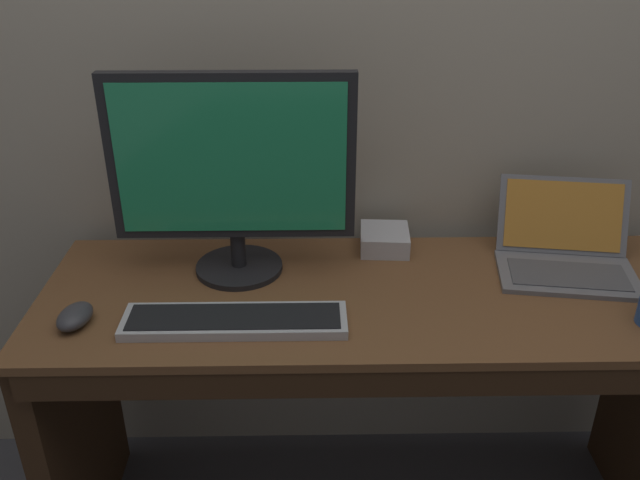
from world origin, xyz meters
name	(u,v)px	position (x,y,z in m)	size (l,w,h in m)	color
desk	(373,382)	(0.00, -0.01, 0.50)	(1.62, 0.56, 0.77)	brown
laptop_space_gray	(566,252)	(0.49, 0.11, 0.82)	(0.37, 0.33, 0.20)	slate
external_monitor	(232,170)	(-0.34, 0.10, 1.05)	(0.58, 0.22, 0.51)	black
wired_keyboard	(235,321)	(-0.33, -0.14, 0.78)	(0.50, 0.12, 0.02)	#BCBCC1
computer_mouse	(75,316)	(-0.68, -0.13, 0.79)	(0.07, 0.11, 0.04)	#38383D
external_drive_box	(384,239)	(0.04, 0.22, 0.80)	(0.13, 0.14, 0.05)	silver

